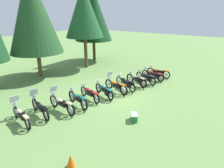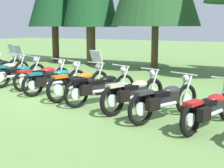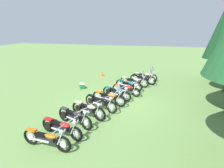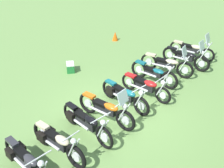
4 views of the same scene
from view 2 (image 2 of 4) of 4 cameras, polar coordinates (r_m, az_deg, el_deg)
name	(u,v)px [view 2 (image 2 of 4)]	position (r m, az deg, el deg)	size (l,w,h in m)	color
ground_plane	(68,96)	(10.33, -7.48, -2.00)	(80.00, 80.00, 0.00)	#6B934C
motorcycle_2	(5,70)	(13.25, -17.79, 2.34)	(0.66, 2.38, 1.38)	black
motorcycle_3	(19,73)	(12.34, -15.54, 1.77)	(0.81, 2.16, 1.03)	black
motorcycle_4	(43,75)	(11.60, -11.63, 1.45)	(0.88, 2.15, 0.99)	black
motorcycle_5	(54,80)	(10.62, -9.79, 0.76)	(1.04, 2.15, 1.01)	black
motorcycle_6	(80,82)	(9.82, -5.40, 0.32)	(0.84, 2.30, 1.39)	black
motorcycle_7	(100,87)	(9.09, -2.01, -0.46)	(1.11, 2.22, 1.02)	black
motorcycle_8	(133,93)	(8.30, 3.61, -1.52)	(0.89, 2.15, 1.03)	black
motorcycle_9	(164,100)	(7.63, 8.86, -2.63)	(1.05, 2.15, 1.02)	black
motorcycle_10	(209,108)	(7.21, 16.28, -3.90)	(0.89, 2.24, 0.99)	black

